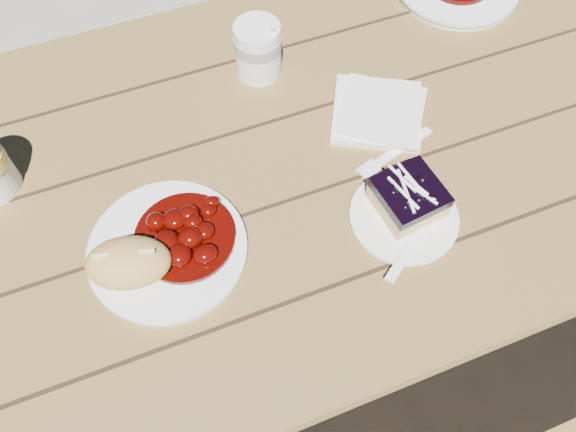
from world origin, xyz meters
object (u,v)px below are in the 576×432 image
object	(u,v)px
blueberry_cake	(409,197)
coffee_cup	(258,50)
bread_roll	(128,263)
picnic_table	(365,181)
main_plate	(168,250)
dessert_plate	(404,217)

from	to	relation	value
blueberry_cake	coffee_cup	xyz separation A→B (m)	(-0.11, 0.36, 0.02)
bread_roll	blueberry_cake	distance (m)	0.42
picnic_table	main_plate	xyz separation A→B (m)	(-0.39, -0.10, 0.17)
main_plate	coffee_cup	world-z (taller)	coffee_cup
blueberry_cake	bread_roll	bearing A→B (deg)	168.06
bread_roll	coffee_cup	bearing A→B (deg)	46.23
blueberry_cake	coffee_cup	bearing A→B (deg)	100.80
picnic_table	main_plate	distance (m)	0.44
picnic_table	blueberry_cake	world-z (taller)	blueberry_cake
main_plate	blueberry_cake	size ratio (longest dim) A/B	2.27
picnic_table	bread_roll	distance (m)	0.51
picnic_table	blueberry_cake	size ratio (longest dim) A/B	19.62
bread_roll	picnic_table	bearing A→B (deg)	15.06
coffee_cup	dessert_plate	bearing A→B (deg)	-74.78
dessert_plate	coffee_cup	world-z (taller)	coffee_cup
picnic_table	dessert_plate	size ratio (longest dim) A/B	12.28
main_plate	blueberry_cake	world-z (taller)	blueberry_cake
picnic_table	main_plate	bearing A→B (deg)	-165.65
main_plate	blueberry_cake	xyz separation A→B (m)	(0.37, -0.06, 0.03)
main_plate	coffee_cup	size ratio (longest dim) A/B	2.28
picnic_table	bread_roll	bearing A→B (deg)	-164.94
dessert_plate	bread_roll	bearing A→B (deg)	172.34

